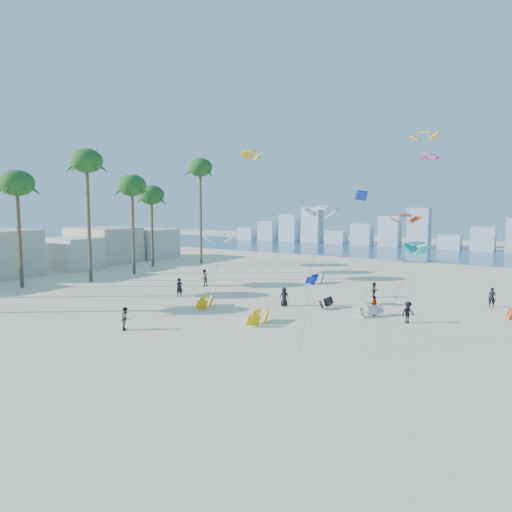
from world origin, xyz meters
The scene contains 10 objects.
ground centered at (0.00, 0.00, 0.00)m, with size 220.00×220.00×0.00m, color beige.
ocean centered at (0.00, 72.00, 0.01)m, with size 220.00×220.00×0.00m, color navy.
kitesurfer_near centered at (-5.14, 14.43, 0.96)m, with size 0.70×0.46×1.91m, color black.
kitesurfer_mid centered at (-0.07, 2.73, 0.86)m, with size 0.83×0.65×1.71m, color gray.
kitesurfers_far centered at (8.81, 19.86, 0.87)m, with size 29.72×10.78×1.93m.
grounded_kites centered at (7.67, 17.86, 0.46)m, with size 25.14×23.09×1.01m.
flying_kites centered at (12.51, 23.09, 12.10)m, with size 35.06×34.13×18.28m.
palm_row centered at (-21.96, 16.19, 11.89)m, with size 7.87×44.80×16.32m.
beachfront_buildings centered at (-33.69, 20.82, 2.67)m, with size 11.50×43.00×6.00m.
distant_skyline centered at (-1.19, 82.00, 3.09)m, with size 85.00×3.00×8.40m.
Camera 1 is at (27.13, -21.65, 9.45)m, focal length 33.80 mm.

